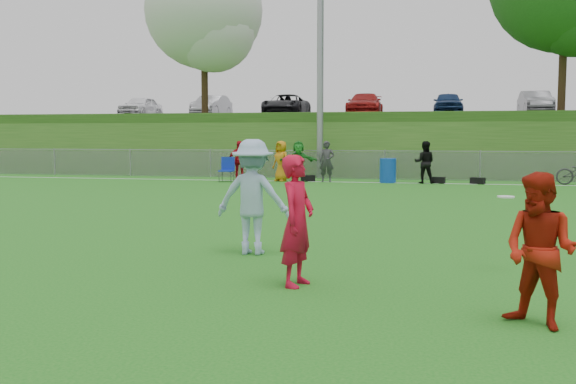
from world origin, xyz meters
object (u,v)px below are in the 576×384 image
(player_blue, at_px, (253,197))
(player_red_left, at_px, (297,221))
(player_red_center, at_px, (540,251))
(frisbee, at_px, (506,197))
(recycling_bin, at_px, (388,171))

(player_blue, bearing_deg, player_red_left, 120.03)
(player_red_center, xyz_separation_m, frisbee, (-0.01, 2.75, 0.28))
(player_red_center, distance_m, player_blue, 5.08)
(player_red_left, xyz_separation_m, player_blue, (-1.14, 2.03, 0.09))
(recycling_bin, bearing_deg, player_red_left, -90.32)
(player_blue, xyz_separation_m, recycling_bin, (1.24, 16.35, -0.44))
(player_blue, height_order, frisbee, player_blue)
(player_blue, distance_m, frisbee, 3.89)
(player_red_left, xyz_separation_m, frisbee, (2.71, 1.50, 0.22))
(player_blue, distance_m, recycling_bin, 16.40)
(frisbee, height_order, recycling_bin, frisbee)
(recycling_bin, bearing_deg, frisbee, -81.23)
(player_red_center, bearing_deg, player_blue, 177.87)
(player_red_left, bearing_deg, player_red_center, -101.82)
(player_red_center, xyz_separation_m, recycling_bin, (-2.62, 19.63, -0.29))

